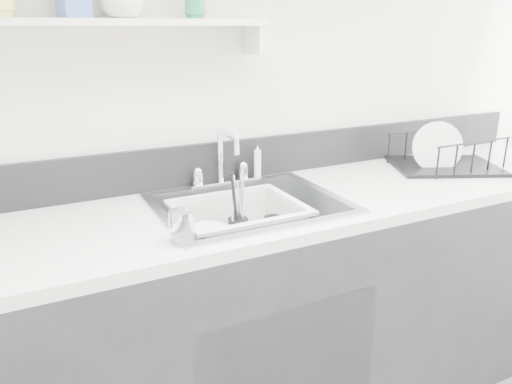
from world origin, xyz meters
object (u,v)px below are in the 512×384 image
counter_run (250,319)px  sink (250,228)px  dish_rack (446,151)px  wash_tub (239,228)px

counter_run → sink: 0.37m
sink → dish_rack: dish_rack is taller
counter_run → dish_rack: 1.11m
counter_run → sink: sink is taller
sink → wash_tub: size_ratio=1.48×
counter_run → dish_rack: size_ratio=7.35×
wash_tub → dish_rack: size_ratio=0.99×
wash_tub → dish_rack: dish_rack is taller
counter_run → dish_rack: (0.97, 0.04, 0.54)m
counter_run → sink: (0.00, 0.00, 0.37)m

